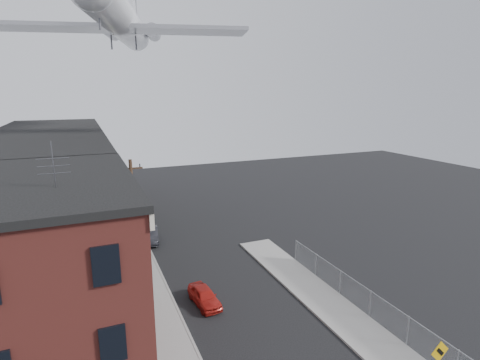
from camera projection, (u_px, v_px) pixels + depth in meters
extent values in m
cube|color=gray|center=(129.00, 241.00, 36.11)|extent=(3.00, 62.00, 0.12)
cube|color=gray|center=(340.00, 314.00, 24.15)|extent=(3.00, 26.00, 0.12)
cube|color=gray|center=(145.00, 238.00, 36.66)|extent=(0.15, 62.00, 0.14)
cube|color=gray|center=(321.00, 319.00, 23.60)|extent=(0.15, 26.00, 0.14)
cube|color=#3C1813|center=(23.00, 292.00, 17.28)|extent=(10.00, 12.00, 10.00)
cube|color=black|center=(7.00, 184.00, 16.11)|extent=(10.30, 12.30, 0.30)
cube|color=beige|center=(130.00, 183.00, 18.14)|extent=(0.16, 12.20, 0.60)
cylinder|color=#515156|center=(54.00, 166.00, 14.85)|extent=(0.04, 0.04, 2.00)
cube|color=slate|center=(41.00, 226.00, 25.79)|extent=(10.00, 7.00, 10.00)
cube|color=black|center=(32.00, 153.00, 24.62)|extent=(10.25, 7.00, 0.30)
cube|color=gray|center=(133.00, 270.00, 29.05)|extent=(1.80, 6.40, 0.25)
cube|color=beige|center=(131.00, 244.00, 28.55)|extent=(1.90, 6.50, 0.15)
cube|color=gray|center=(48.00, 200.00, 32.07)|extent=(10.00, 7.00, 10.00)
cube|color=black|center=(41.00, 140.00, 30.90)|extent=(10.25, 7.00, 0.30)
cube|color=gray|center=(123.00, 239.00, 35.32)|extent=(1.80, 6.40, 0.25)
cube|color=beige|center=(122.00, 217.00, 34.82)|extent=(1.90, 6.50, 0.15)
cube|color=slate|center=(53.00, 183.00, 38.35)|extent=(10.00, 7.00, 10.00)
cube|color=black|center=(47.00, 132.00, 37.18)|extent=(10.25, 7.00, 0.30)
cube|color=gray|center=(116.00, 217.00, 41.60)|extent=(1.80, 6.40, 0.25)
cube|color=beige|center=(115.00, 198.00, 41.10)|extent=(1.90, 6.50, 0.15)
cube|color=gray|center=(56.00, 170.00, 44.62)|extent=(10.00, 7.00, 10.00)
cube|color=black|center=(51.00, 127.00, 43.45)|extent=(10.25, 7.00, 0.30)
cube|color=gray|center=(111.00, 200.00, 47.88)|extent=(1.80, 6.40, 0.25)
cube|color=beige|center=(110.00, 184.00, 47.38)|extent=(1.90, 6.50, 0.15)
cube|color=slate|center=(59.00, 161.00, 50.90)|extent=(10.00, 7.00, 10.00)
cube|color=black|center=(55.00, 122.00, 49.73)|extent=(10.25, 7.00, 0.30)
cube|color=gray|center=(107.00, 188.00, 54.15)|extent=(1.80, 6.40, 0.25)
cube|color=beige|center=(106.00, 173.00, 53.65)|extent=(1.90, 6.50, 0.15)
cylinder|color=gray|center=(408.00, 332.00, 20.94)|extent=(0.06, 0.06, 1.90)
cylinder|color=gray|center=(370.00, 304.00, 23.63)|extent=(0.06, 0.06, 1.90)
cylinder|color=gray|center=(340.00, 283.00, 26.32)|extent=(0.06, 0.06, 1.90)
cylinder|color=gray|center=(316.00, 265.00, 29.01)|extent=(0.06, 0.06, 1.90)
cylinder|color=gray|center=(296.00, 251.00, 31.69)|extent=(0.06, 0.06, 1.90)
cube|color=gray|center=(371.00, 291.00, 23.42)|extent=(0.04, 18.00, 0.04)
cube|color=gray|center=(370.00, 304.00, 23.63)|extent=(0.02, 18.00, 1.80)
cube|color=#E5AB0C|center=(440.00, 352.00, 17.38)|extent=(1.10, 0.03, 1.10)
cube|color=black|center=(440.00, 352.00, 17.36)|extent=(0.52, 0.02, 0.52)
cylinder|color=black|center=(134.00, 215.00, 29.68)|extent=(0.26, 0.26, 9.00)
cube|color=black|center=(131.00, 168.00, 28.82)|extent=(1.80, 0.12, 0.12)
cylinder|color=black|center=(121.00, 167.00, 28.51)|extent=(0.08, 0.08, 0.25)
cylinder|color=black|center=(140.00, 165.00, 29.04)|extent=(0.08, 0.08, 0.25)
cylinder|color=black|center=(125.00, 217.00, 39.48)|extent=(0.24, 0.24, 2.40)
sphere|color=#193B10|center=(123.00, 195.00, 38.93)|extent=(3.20, 3.20, 3.20)
sphere|color=#193B10|center=(129.00, 201.00, 38.98)|extent=(2.24, 2.24, 2.24)
imported|color=#AE1D16|center=(204.00, 296.00, 25.25)|extent=(1.73, 3.59, 1.18)
imported|color=black|center=(150.00, 235.00, 35.97)|extent=(1.91, 4.15, 1.32)
imported|color=slate|center=(140.00, 215.00, 41.93)|extent=(2.25, 4.71, 1.32)
cylinder|color=silver|center=(121.00, 20.00, 32.84)|extent=(8.37, 21.75, 2.90)
cone|color=silver|center=(136.00, 38.00, 43.31)|extent=(3.50, 3.37, 2.90)
cube|color=#939399|center=(119.00, 29.00, 31.73)|extent=(21.98, 9.24, 0.32)
cylinder|color=#939399|center=(112.00, 32.00, 39.92)|extent=(2.33, 3.87, 1.45)
cylinder|color=#939399|center=(153.00, 32.00, 40.52)|extent=(2.33, 3.87, 1.45)
cube|color=silver|center=(134.00, 14.00, 42.30)|extent=(1.10, 3.38, 5.07)
cylinder|color=#515156|center=(100.00, 21.00, 24.48)|extent=(0.14, 0.14, 1.09)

